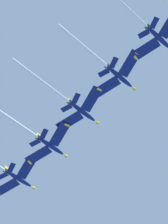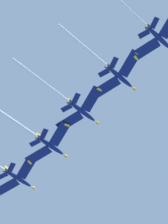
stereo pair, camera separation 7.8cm
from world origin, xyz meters
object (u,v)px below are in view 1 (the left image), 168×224
jet_inner_left (40,139)px  jet_inner_right (109,67)px  jet_far_right (153,32)px  jet_centre (72,104)px  jet_far_left (8,172)px

jet_inner_left → jet_inner_right: bearing=-152.2°
jet_inner_left → jet_far_right: (-43.36, -25.41, 1.29)m
jet_inner_left → jet_centre: size_ratio=0.87×
jet_centre → jet_far_right: jet_far_right is taller
jet_far_left → jet_centre: jet_far_left is taller
jet_far_left → jet_inner_right: 50.48m
jet_centre → jet_far_right: bearing=-148.1°
jet_inner_right → jet_centre: bearing=28.4°
jet_centre → jet_inner_right: size_ratio=1.07×
jet_far_right → jet_centre: bearing=31.9°
jet_far_right → jet_inner_left: bearing=30.4°
jet_far_right → jet_inner_right: bearing=35.2°
jet_inner_right → jet_far_right: bearing=-144.8°
jet_far_left → jet_inner_right: (-44.89, -23.09, -0.83)m
jet_far_left → jet_inner_right: jet_far_left is taller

